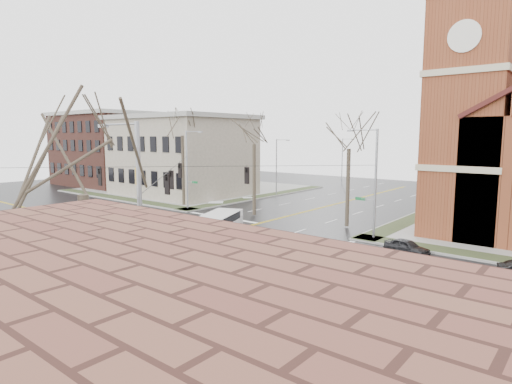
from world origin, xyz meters
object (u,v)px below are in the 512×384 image
Objects in this scene: signal_pole_se at (138,225)px; tree_se at (82,182)px; cargo_van at (219,225)px; tree_nw_far at (182,131)px; signal_pole_ne at (374,180)px; parked_car_a at (407,247)px; tree_nw_near at (254,139)px; streetlight_north_a at (277,164)px; streetlight_north_b at (343,159)px; signal_pole_nw at (188,167)px; tree_ne at (349,143)px.

signal_pole_se is 0.93× the size of tree_se.
tree_nw_far is (-15.71, 9.97, 7.80)m from cargo_van.
signal_pole_ne reaches higher than parked_car_a.
signal_pole_ne is 0.80× the size of tree_nw_near.
signal_pole_ne is 13.22m from cargo_van.
streetlight_north_b is (0.00, 20.00, 0.00)m from streetlight_north_a.
streetlight_north_b is 0.63× the size of tree_nw_far.
tree_nw_far reaches higher than tree_nw_near.
signal_pole_ne is at bearing -6.91° from tree_nw_near.
signal_pole_se is 2.72× the size of parked_car_a.
signal_pole_nw is at bearing 95.55° from parked_car_a.
tree_nw_far is (-25.13, 1.43, 4.19)m from signal_pole_ne.
parked_car_a is (3.97, 20.18, -4.39)m from signal_pole_se.
streetlight_north_a is 0.83× the size of tree_se.
tree_ne is (10.42, 1.06, -0.32)m from tree_nw_near.
streetlight_north_b is at bearing 45.02° from parked_car_a.
tree_ne is at bearing 8.34° from signal_pole_nw.
parked_car_a is at bearing -36.05° from tree_ne.
streetlight_north_a is 16.09m from tree_nw_far.
signal_pole_nw is 1.41× the size of cargo_van.
tree_ne reaches higher than signal_pole_nw.
tree_nw_near is at bearing -174.19° from tree_ne.
tree_ne is (-7.69, 5.60, 7.31)m from parked_car_a.
streetlight_north_a is 32.59m from parked_car_a.
tree_nw_near reaches higher than signal_pole_se.
streetlight_north_a is 0.71× the size of tree_nw_near.
tree_ne is at bearing 65.55° from parked_car_a.
streetlight_north_a is (-21.97, 39.50, -0.48)m from signal_pole_se.
tree_se is at bearing -71.13° from signal_pole_se.
tree_ne is (-3.72, 25.77, 2.93)m from signal_pole_se.
streetlight_north_a is at bearing 78.17° from tree_nw_far.
signal_pole_ne is 25.52m from tree_nw_far.
tree_nw_far reaches higher than tree_ne.
signal_pole_nw and signal_pole_se have the same top height.
parked_car_a is at bearing -35.41° from signal_pole_ne.
signal_pole_ne is 42.61m from streetlight_north_b.
streetlight_north_b is at bearing 102.70° from tree_nw_near.
tree_se is (22.94, -62.32, 2.56)m from streetlight_north_b.
streetlight_north_b is at bearing 110.27° from signal_pole_se.
signal_pole_se is 21.03m from parked_car_a.
signal_pole_ne is 23.00m from signal_pole_se.
signal_pole_nw is 32.28m from signal_pole_se.
signal_pole_ne is at bearing -3.26° from tree_nw_far.
streetlight_north_b is 0.83× the size of tree_se.
streetlight_north_b is 47.27m from parked_car_a.
tree_ne is (5.70, 11.32, 6.53)m from cargo_van.
cargo_van is (-9.42, 14.46, -3.60)m from signal_pole_se.
signal_pole_nw is 0.83× the size of tree_ne.
signal_pole_nw is 9.26m from tree_nw_near.
cargo_van is at bearing -63.37° from streetlight_north_a.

